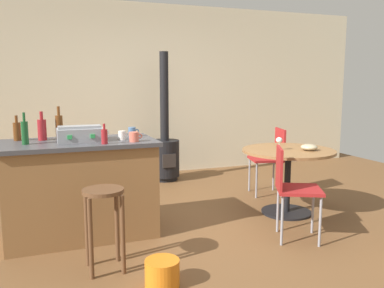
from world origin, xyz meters
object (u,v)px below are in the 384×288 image
at_px(bottle_3, 42,129).
at_px(cup_3, 134,137).
at_px(bottle_1, 104,136).
at_px(bottle_0, 59,126).
at_px(cup_0, 132,132).
at_px(kitchen_island, 81,188).
at_px(folding_chair_near, 292,185).
at_px(wine_glass, 279,141).
at_px(plastic_bucket, 162,273).
at_px(folding_chair_far, 271,155).
at_px(wooden_stool, 104,212).
at_px(serving_bowl, 309,147).
at_px(bottle_2, 17,131).
at_px(cup_1, 122,135).
at_px(wood_stove, 165,150).
at_px(toolbox, 80,134).
at_px(dining_table, 288,165).
at_px(bottle_4, 25,132).
at_px(cup_2, 102,133).

height_order(bottle_3, cup_3, bottle_3).
height_order(bottle_1, cup_3, bottle_1).
xyz_separation_m(bottle_0, cup_0, (0.71, -0.08, -0.08)).
bearing_deg(kitchen_island, cup_3, -24.92).
bearing_deg(bottle_0, folding_chair_near, -26.98).
height_order(wine_glass, plastic_bucket, wine_glass).
xyz_separation_m(folding_chair_near, bottle_0, (-2.01, 1.02, 0.53)).
bearing_deg(folding_chair_far, bottle_3, -170.97).
distance_m(wooden_stool, serving_bowl, 2.43).
height_order(bottle_0, bottle_3, bottle_0).
relative_size(bottle_2, cup_3, 1.92).
distance_m(cup_0, cup_1, 0.24).
bearing_deg(cup_3, wood_stove, 65.96).
xyz_separation_m(toolbox, bottle_0, (-0.17, 0.26, 0.05)).
relative_size(toolbox, serving_bowl, 2.26).
xyz_separation_m(dining_table, folding_chair_far, (0.25, 0.77, -0.04)).
distance_m(bottle_2, cup_0, 1.10).
distance_m(wooden_stool, bottle_0, 1.22).
relative_size(bottle_4, cup_0, 2.57).
bearing_deg(plastic_bucket, kitchen_island, 109.36).
height_order(dining_table, toolbox, toolbox).
xyz_separation_m(cup_1, wine_glass, (1.73, -0.08, -0.13)).
xyz_separation_m(kitchen_island, bottle_4, (-0.47, -0.05, 0.57)).
bearing_deg(folding_chair_near, cup_2, 149.81).
bearing_deg(serving_bowl, folding_chair_near, -137.43).
bearing_deg(cup_3, folding_chair_far, 22.86).
xyz_separation_m(cup_0, plastic_bucket, (-0.10, -1.39, -0.88)).
xyz_separation_m(bottle_1, cup_1, (0.20, 0.22, -0.03)).
bearing_deg(bottle_3, cup_1, -17.66).
bearing_deg(bottle_2, folding_chair_far, 7.32).
bearing_deg(bottle_3, toolbox, -33.93).
bearing_deg(cup_0, bottle_0, 173.65).
distance_m(bottle_3, cup_2, 0.56).
relative_size(wood_stove, cup_0, 17.18).
height_order(wood_stove, cup_1, wood_stove).
height_order(kitchen_island, cup_3, cup_3).
bearing_deg(folding_chair_far, bottle_2, -172.68).
distance_m(toolbox, cup_0, 0.57).
relative_size(dining_table, bottle_0, 3.22).
bearing_deg(cup_3, toolbox, 158.93).
height_order(wood_stove, bottle_1, wood_stove).
height_order(kitchen_island, wood_stove, wood_stove).
bearing_deg(cup_1, bottle_2, 163.10).
height_order(bottle_3, cup_0, bottle_3).
xyz_separation_m(wood_stove, bottle_1, (-1.22, -2.15, 0.54)).
relative_size(bottle_0, bottle_4, 1.11).
bearing_deg(wooden_stool, wood_stove, 63.89).
bearing_deg(cup_1, wooden_stool, -111.83).
bearing_deg(wine_glass, cup_2, 172.25).
height_order(bottle_1, wine_glass, bottle_1).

